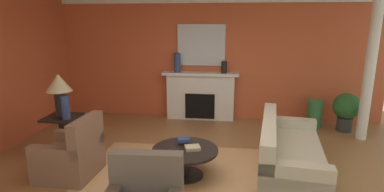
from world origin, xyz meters
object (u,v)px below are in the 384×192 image
(sofa, at_px, (288,156))
(vase_mantel_right, at_px, (224,67))
(mantel_mirror, at_px, (201,45))
(vase_mantel_left, at_px, (177,63))
(table_lamp, at_px, (59,87))
(vase_on_side_table, at_px, (65,107))
(armchair_near_window, at_px, (71,157))
(fireplace, at_px, (200,97))
(side_table, at_px, (64,133))
(vase_tall_corner, at_px, (315,114))
(potted_plant, at_px, (346,109))
(coffee_table, at_px, (185,156))

(sofa, xyz_separation_m, vase_mantel_right, (-1.07, 2.57, 0.99))
(mantel_mirror, bearing_deg, vase_mantel_left, -162.82)
(table_lamp, distance_m, vase_on_side_table, 0.38)
(mantel_mirror, height_order, vase_mantel_left, mantel_mirror)
(armchair_near_window, relative_size, table_lamp, 1.27)
(sofa, height_order, vase_on_side_table, vase_on_side_table)
(fireplace, height_order, side_table, fireplace)
(side_table, height_order, vase_on_side_table, vase_on_side_table)
(vase_mantel_right, bearing_deg, side_table, -140.12)
(vase_tall_corner, xyz_separation_m, vase_mantel_left, (-3.13, 0.25, 1.05))
(vase_mantel_right, distance_m, potted_plant, 2.78)
(coffee_table, distance_m, side_table, 2.33)
(sofa, distance_m, vase_on_side_table, 3.72)
(coffee_table, xyz_separation_m, potted_plant, (3.12, 2.45, 0.16))
(coffee_table, relative_size, table_lamp, 1.33)
(table_lamp, bearing_deg, vase_on_side_table, -38.66)
(potted_plant, bearing_deg, sofa, -125.76)
(potted_plant, bearing_deg, side_table, -160.56)
(fireplace, xyz_separation_m, mantel_mirror, (0.00, 0.12, 1.23))
(side_table, distance_m, vase_mantel_right, 3.69)
(armchair_near_window, xyz_separation_m, potted_plant, (4.84, 2.66, 0.19))
(vase_mantel_left, bearing_deg, vase_tall_corner, -4.56)
(side_table, bearing_deg, mantel_mirror, 48.29)
(sofa, bearing_deg, potted_plant, 54.24)
(armchair_near_window, distance_m, coffee_table, 1.73)
(table_lamp, bearing_deg, mantel_mirror, 48.29)
(side_table, bearing_deg, potted_plant, 19.44)
(coffee_table, height_order, vase_tall_corner, vase_tall_corner)
(table_lamp, xyz_separation_m, vase_mantel_right, (2.75, 2.30, 0.06))
(potted_plant, bearing_deg, table_lamp, -160.56)
(armchair_near_window, relative_size, side_table, 1.36)
(side_table, relative_size, vase_mantel_right, 2.49)
(armchair_near_window, height_order, vase_on_side_table, vase_on_side_table)
(armchair_near_window, relative_size, coffee_table, 0.95)
(mantel_mirror, relative_size, vase_mantel_right, 3.99)
(potted_plant, bearing_deg, coffee_table, -141.89)
(coffee_table, bearing_deg, mantel_mirror, 91.17)
(fireplace, bearing_deg, vase_mantel_left, -174.88)
(vase_tall_corner, bearing_deg, sofa, -112.60)
(fireplace, xyz_separation_m, vase_mantel_left, (-0.55, -0.05, 0.83))
(mantel_mirror, xyz_separation_m, potted_plant, (3.18, -0.57, -1.28))
(side_table, height_order, potted_plant, potted_plant)
(fireplace, bearing_deg, mantel_mirror, 90.00)
(mantel_mirror, bearing_deg, table_lamp, -131.71)
(vase_on_side_table, bearing_deg, sofa, -2.43)
(side_table, height_order, vase_tall_corner, side_table)
(sofa, distance_m, coffee_table, 1.58)
(fireplace, xyz_separation_m, table_lamp, (-2.20, -2.35, 0.68))
(coffee_table, bearing_deg, vase_mantel_right, 80.26)
(side_table, bearing_deg, armchair_near_window, -54.36)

